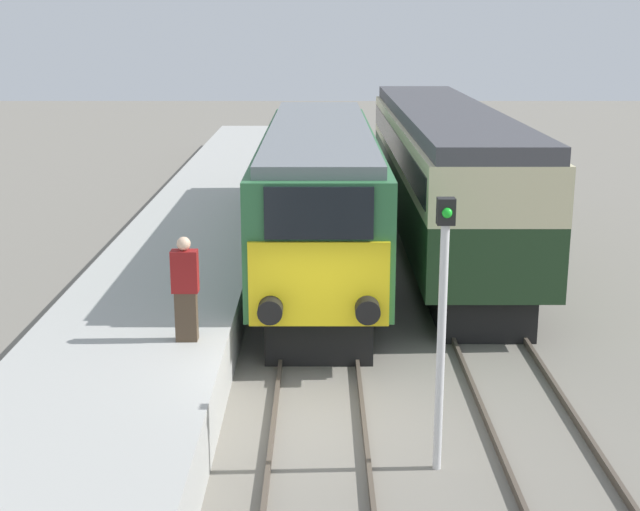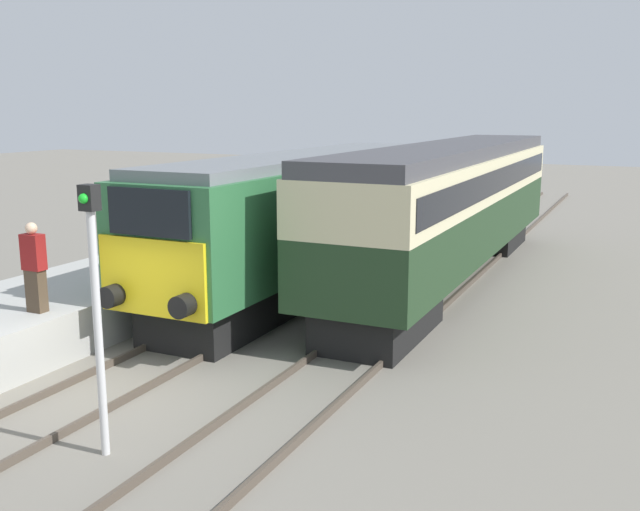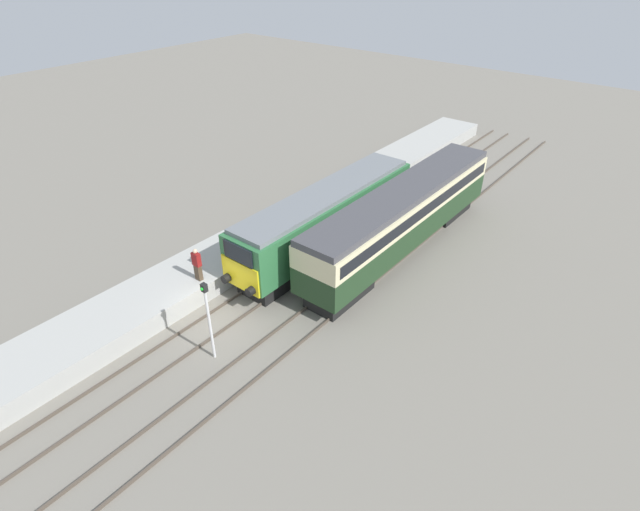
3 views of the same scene
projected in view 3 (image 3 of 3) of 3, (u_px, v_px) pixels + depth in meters
name	position (u px, v px, depth m)	size (l,w,h in m)	color
ground_plane	(217.00, 322.00, 23.94)	(120.00, 120.00, 0.00)	slate
platform_left	(279.00, 228.00, 30.65)	(3.50, 50.00, 1.02)	#A8A8A3
rails_near_track	(287.00, 274.00, 27.18)	(1.51, 60.00, 0.14)	#4C4238
rails_far_track	(336.00, 298.00, 25.39)	(1.50, 60.00, 0.14)	#4C4238
locomotive	(326.00, 218.00, 28.36)	(2.70, 13.92, 3.79)	black
passenger_carriage	(403.00, 214.00, 28.15)	(2.75, 16.15, 3.99)	black
person_on_platform	(197.00, 264.00, 24.69)	(0.44, 0.26, 1.79)	#473828
signal_post	(208.00, 315.00, 20.70)	(0.24, 0.28, 3.96)	silver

